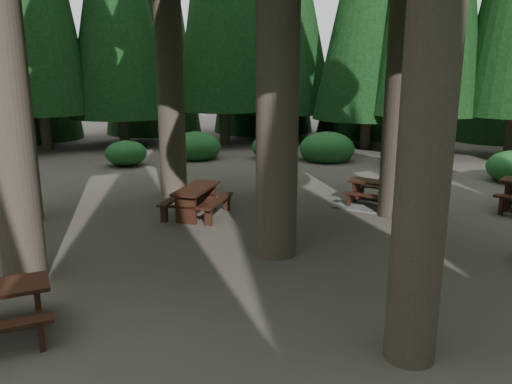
% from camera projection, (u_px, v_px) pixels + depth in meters
% --- Properties ---
extents(ground, '(80.00, 80.00, 0.00)m').
position_uv_depth(ground, '(238.00, 250.00, 10.57)').
color(ground, '#514B42').
rests_on(ground, ground).
extents(picnic_table_b, '(1.76, 2.03, 0.77)m').
position_uv_depth(picnic_table_b, '(196.00, 197.00, 12.95)').
color(picnic_table_b, '#331C0F').
rests_on(picnic_table_b, ground).
extents(picnic_table_c, '(2.18, 1.85, 0.70)m').
position_uv_depth(picnic_table_c, '(378.00, 198.00, 13.95)').
color(picnic_table_c, gray).
rests_on(picnic_table_c, ground).
extents(shrub_ring, '(23.86, 24.64, 1.49)m').
position_uv_depth(shrub_ring, '(283.00, 227.00, 10.82)').
color(shrub_ring, '#21602D').
rests_on(shrub_ring, ground).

